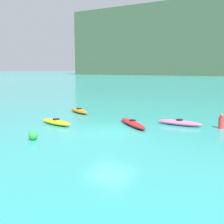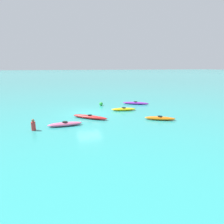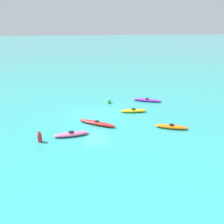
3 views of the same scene
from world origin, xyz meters
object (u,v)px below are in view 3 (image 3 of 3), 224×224
kayak_pink (71,134)px  kayak_red (97,123)px  kayak_orange (171,127)px  kayak_purple (147,100)px  buoy_green (109,101)px  person_near_shore (40,137)px  kayak_yellow (133,111)px

kayak_pink → kayak_red: (-2.39, -1.60, -0.00)m
kayak_pink → kayak_orange: bearing=174.2°
kayak_pink → kayak_purple: size_ratio=0.86×
kayak_orange → buoy_green: (3.35, -8.02, 0.06)m
kayak_purple → person_near_shore: bearing=30.6°
kayak_orange → kayak_red: bearing=-22.5°
person_near_shore → kayak_orange: bearing=177.3°
kayak_orange → person_near_shore: size_ratio=3.06×
kayak_purple → kayak_yellow: size_ratio=1.16×
kayak_pink → kayak_orange: same height
kayak_pink → kayak_yellow: bearing=-150.6°
kayak_yellow → kayak_pink: bearing=29.4°
buoy_green → kayak_yellow: bearing=115.2°
kayak_purple → buoy_green: (4.44, -0.55, 0.06)m
kayak_yellow → person_near_shore: bearing=24.3°
kayak_red → kayak_purple: (-7.01, -5.03, 0.00)m
kayak_pink → buoy_green: bearing=-124.6°
kayak_orange → kayak_yellow: 4.87m
kayak_yellow → kayak_purple: bearing=-133.9°
kayak_red → person_near_shore: (4.75, 1.94, 0.22)m
kayak_orange → kayak_yellow: (1.72, -4.55, 0.00)m
kayak_pink → kayak_orange: (-8.31, 0.84, -0.00)m
kayak_pink → kayak_red: bearing=-146.1°
kayak_pink → person_near_shore: person_near_shore is taller
kayak_purple → kayak_orange: bearing=81.7°
kayak_yellow → buoy_green: size_ratio=6.14×
kayak_orange → buoy_green: 8.69m
kayak_yellow → kayak_orange: bearing=110.7°
kayak_purple → kayak_yellow: bearing=46.1°
kayak_orange → kayak_red: (5.92, -2.45, -0.00)m
kayak_orange → kayak_red: 6.40m
kayak_pink → person_near_shore: bearing=8.0°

